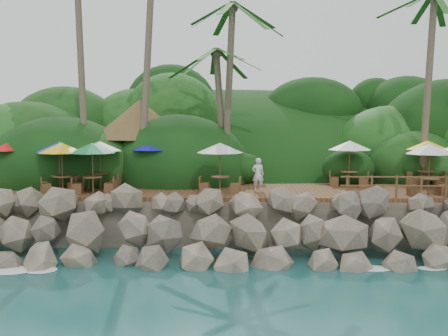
{
  "coord_description": "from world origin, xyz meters",
  "views": [
    {
      "loc": [
        0.59,
        -19.14,
        5.87
      ],
      "look_at": [
        0.0,
        6.0,
        3.4
      ],
      "focal_mm": 40.9,
      "sensor_mm": 36.0,
      "label": 1
    }
  ],
  "objects": [
    {
      "name": "land_base",
      "position": [
        0.0,
        16.0,
        1.05
      ],
      "size": [
        32.0,
        25.2,
        2.1
      ],
      "primitive_type": "cube",
      "color": "gray",
      "rests_on": "ground"
    },
    {
      "name": "railing",
      "position": [
        8.34,
        3.65,
        2.91
      ],
      "size": [
        6.1,
        0.1,
        1.0
      ],
      "color": "brown",
      "rests_on": "terrace"
    },
    {
      "name": "jungle_hill",
      "position": [
        0.0,
        23.5,
        0.0
      ],
      "size": [
        44.8,
        28.0,
        15.4
      ],
      "primitive_type": "ellipsoid",
      "color": "#143811",
      "rests_on": "ground"
    },
    {
      "name": "ground",
      "position": [
        0.0,
        0.0,
        0.0
      ],
      "size": [
        140.0,
        140.0,
        0.0
      ],
      "primitive_type": "plane",
      "color": "#19514F",
      "rests_on": "ground"
    },
    {
      "name": "foam_line",
      "position": [
        0.0,
        0.3,
        0.03
      ],
      "size": [
        25.2,
        0.8,
        0.06
      ],
      "color": "white",
      "rests_on": "ground"
    },
    {
      "name": "waiter",
      "position": [
        1.67,
        5.66,
        3.12
      ],
      "size": [
        0.64,
        0.46,
        1.63
      ],
      "primitive_type": "imported",
      "rotation": [
        0.0,
        0.0,
        3.27
      ],
      "color": "white",
      "rests_on": "terrace"
    },
    {
      "name": "jungle_foliage",
      "position": [
        0.0,
        15.0,
        0.0
      ],
      "size": [
        44.0,
        16.0,
        12.0
      ],
      "primitive_type": null,
      "color": "#143811",
      "rests_on": "ground"
    },
    {
      "name": "palapa",
      "position": [
        -4.89,
        9.86,
        5.79
      ],
      "size": [
        5.52,
        5.52,
        4.6
      ],
      "color": "brown",
      "rests_on": "ground"
    },
    {
      "name": "seawall",
      "position": [
        0.0,
        2.0,
        1.15
      ],
      "size": [
        29.0,
        4.0,
        2.3
      ],
      "primitive_type": null,
      "color": "gray",
      "rests_on": "ground"
    },
    {
      "name": "dining_clusters",
      "position": [
        0.56,
        5.85,
        4.3
      ],
      "size": [
        24.91,
        5.42,
        2.41
      ],
      "color": "brown",
      "rests_on": "terrace"
    },
    {
      "name": "terrace",
      "position": [
        0.0,
        6.0,
        2.2
      ],
      "size": [
        26.0,
        5.0,
        0.2
      ],
      "primitive_type": "cube",
      "color": "brown",
      "rests_on": "land_base"
    }
  ]
}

